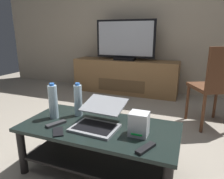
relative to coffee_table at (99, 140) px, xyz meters
The scene contains 13 objects.
ground_plane 0.35m from the coffee_table, 133.60° to the left, with size 7.68×7.68×0.00m, color #9E9384.
back_wall 2.81m from the coffee_table, 93.34° to the left, with size 6.40×0.12×2.80m, color #B2A38C.
coffee_table is the anchor object (origin of this frame).
media_cabinet 2.31m from the coffee_table, 103.07° to the left, with size 1.90×0.47×0.61m.
television 2.38m from the coffee_table, 103.19° to the left, with size 1.07×0.20×0.70m.
dining_chair 1.53m from the coffee_table, 53.10° to the left, with size 0.59×0.59×0.95m.
laptop 0.18m from the coffee_table, behind, with size 0.35×0.42×0.18m.
router_box 0.38m from the coffee_table, ahead, with size 0.13×0.12×0.17m.
water_bottle_near 0.49m from the coffee_table, behind, with size 0.07×0.07×0.30m.
water_bottle_far 0.38m from the coffee_table, 153.56° to the left, with size 0.07×0.07×0.29m.
cell_phone 0.33m from the coffee_table, 137.16° to the right, with size 0.07×0.14×0.01m, color black.
tv_remote 0.47m from the coffee_table, 26.16° to the right, with size 0.04×0.16×0.02m, color black.
soundbar_remote 0.36m from the coffee_table, 160.12° to the right, with size 0.04×0.16×0.02m, color #2D2D30.
Camera 1 is at (0.77, -1.46, 1.09)m, focal length 32.86 mm.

